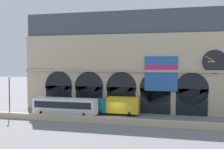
% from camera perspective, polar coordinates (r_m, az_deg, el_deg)
% --- Properties ---
extents(ground_plane, '(200.00, 200.00, 0.00)m').
position_cam_1_polar(ground_plane, '(44.14, 0.70, -9.42)').
color(ground_plane, slate).
extents(quay_parapet_wall, '(90.00, 0.70, 0.96)m').
position_cam_1_polar(quay_parapet_wall, '(40.05, -0.66, -10.00)').
color(quay_parapet_wall, '#BCAD8C').
rests_on(quay_parapet_wall, ground).
extents(station_building, '(38.53, 5.55, 18.74)m').
position_cam_1_polar(station_building, '(50.55, 2.65, 2.50)').
color(station_building, '#BCAD8C').
rests_on(station_building, ground).
extents(bus_midwest, '(11.00, 3.25, 3.10)m').
position_cam_1_polar(bus_midwest, '(45.73, -10.16, -6.76)').
color(bus_midwest, white).
rests_on(bus_midwest, ground).
extents(box_truck_center, '(7.50, 2.91, 3.12)m').
position_cam_1_polar(box_truck_center, '(46.41, 1.35, -6.68)').
color(box_truck_center, '#19727A').
rests_on(box_truck_center, ground).
extents(street_lamp_quayside, '(0.44, 0.44, 6.90)m').
position_cam_1_polar(street_lamp_quayside, '(47.46, -21.40, -3.36)').
color(street_lamp_quayside, black).
rests_on(street_lamp_quayside, ground).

